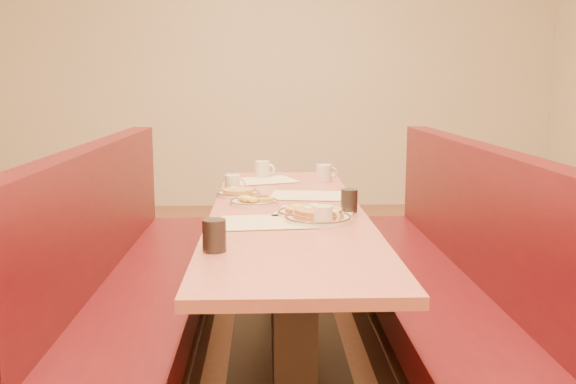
{
  "coord_description": "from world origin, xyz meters",
  "views": [
    {
      "loc": [
        -0.1,
        -2.92,
        1.33
      ],
      "look_at": [
        0.0,
        -0.1,
        0.85
      ],
      "focal_mm": 40.0,
      "sensor_mm": 36.0,
      "label": 1
    }
  ],
  "objects_px": {
    "eggs_plate": "(253,201)",
    "soda_tumbler_near": "(214,236)",
    "coffee_mug_a": "(324,216)",
    "soda_tumbler_mid": "(349,201)",
    "booth_right": "(440,288)",
    "coffee_mug_b": "(233,183)",
    "coffee_mug_d": "(263,169)",
    "pancake_plate": "(318,216)",
    "coffee_mug_c": "(324,173)",
    "diner_table": "(287,287)",
    "booth_left": "(132,291)"
  },
  "relations": [
    {
      "from": "eggs_plate",
      "to": "soda_tumbler_near",
      "type": "distance_m",
      "value": 0.89
    },
    {
      "from": "coffee_mug_a",
      "to": "soda_tumbler_mid",
      "type": "height_order",
      "value": "soda_tumbler_mid"
    },
    {
      "from": "booth_right",
      "to": "coffee_mug_b",
      "type": "xyz_separation_m",
      "value": [
        -1.01,
        0.51,
        0.43
      ]
    },
    {
      "from": "coffee_mug_b",
      "to": "coffee_mug_d",
      "type": "distance_m",
      "value": 0.54
    },
    {
      "from": "pancake_plate",
      "to": "coffee_mug_a",
      "type": "height_order",
      "value": "coffee_mug_a"
    },
    {
      "from": "coffee_mug_b",
      "to": "coffee_mug_c",
      "type": "bearing_deg",
      "value": 44.91
    },
    {
      "from": "coffee_mug_a",
      "to": "coffee_mug_d",
      "type": "height_order",
      "value": "coffee_mug_d"
    },
    {
      "from": "coffee_mug_d",
      "to": "soda_tumbler_near",
      "type": "bearing_deg",
      "value": -71.86
    },
    {
      "from": "coffee_mug_d",
      "to": "soda_tumbler_near",
      "type": "relative_size",
      "value": 1.13
    },
    {
      "from": "pancake_plate",
      "to": "soda_tumbler_mid",
      "type": "height_order",
      "value": "soda_tumbler_mid"
    },
    {
      "from": "pancake_plate",
      "to": "eggs_plate",
      "type": "distance_m",
      "value": 0.49
    },
    {
      "from": "pancake_plate",
      "to": "coffee_mug_c",
      "type": "height_order",
      "value": "coffee_mug_c"
    },
    {
      "from": "diner_table",
      "to": "eggs_plate",
      "type": "bearing_deg",
      "value": 139.3
    },
    {
      "from": "coffee_mug_c",
      "to": "soda_tumbler_mid",
      "type": "bearing_deg",
      "value": -99.91
    },
    {
      "from": "booth_right",
      "to": "coffee_mug_d",
      "type": "distance_m",
      "value": 1.4
    },
    {
      "from": "coffee_mug_c",
      "to": "soda_tumbler_near",
      "type": "xyz_separation_m",
      "value": [
        -0.53,
        -1.6,
        0.01
      ]
    },
    {
      "from": "eggs_plate",
      "to": "coffee_mug_c",
      "type": "bearing_deg",
      "value": 60.27
    },
    {
      "from": "diner_table",
      "to": "coffee_mug_b",
      "type": "relative_size",
      "value": 21.29
    },
    {
      "from": "diner_table",
      "to": "coffee_mug_a",
      "type": "relative_size",
      "value": 22.94
    },
    {
      "from": "diner_table",
      "to": "coffee_mug_b",
      "type": "xyz_separation_m",
      "value": [
        -0.28,
        0.51,
        0.42
      ]
    },
    {
      "from": "coffee_mug_b",
      "to": "soda_tumbler_near",
      "type": "xyz_separation_m",
      "value": [
        -0.0,
        -1.25,
        0.01
      ]
    },
    {
      "from": "eggs_plate",
      "to": "soda_tumbler_mid",
      "type": "bearing_deg",
      "value": -24.91
    },
    {
      "from": "eggs_plate",
      "to": "coffee_mug_d",
      "type": "relative_size",
      "value": 1.85
    },
    {
      "from": "coffee_mug_b",
      "to": "soda_tumbler_mid",
      "type": "bearing_deg",
      "value": -34.45
    },
    {
      "from": "pancake_plate",
      "to": "soda_tumbler_near",
      "type": "bearing_deg",
      "value": -129.96
    },
    {
      "from": "coffee_mug_b",
      "to": "soda_tumbler_near",
      "type": "bearing_deg",
      "value": -78.55
    },
    {
      "from": "coffee_mug_a",
      "to": "coffee_mug_b",
      "type": "relative_size",
      "value": 0.93
    },
    {
      "from": "booth_left",
      "to": "coffee_mug_d",
      "type": "xyz_separation_m",
      "value": [
        0.62,
        1.03,
        0.44
      ]
    },
    {
      "from": "diner_table",
      "to": "coffee_mug_b",
      "type": "distance_m",
      "value": 0.72
    },
    {
      "from": "soda_tumbler_near",
      "to": "diner_table",
      "type": "bearing_deg",
      "value": 69.32
    },
    {
      "from": "eggs_plate",
      "to": "soda_tumbler_mid",
      "type": "distance_m",
      "value": 0.49
    },
    {
      "from": "booth_right",
      "to": "coffee_mug_a",
      "type": "height_order",
      "value": "booth_right"
    },
    {
      "from": "booth_right",
      "to": "coffee_mug_c",
      "type": "xyz_separation_m",
      "value": [
        -0.48,
        0.86,
        0.44
      ]
    },
    {
      "from": "booth_left",
      "to": "eggs_plate",
      "type": "distance_m",
      "value": 0.71
    },
    {
      "from": "booth_right",
      "to": "pancake_plate",
      "type": "relative_size",
      "value": 8.61
    },
    {
      "from": "coffee_mug_b",
      "to": "booth_right",
      "type": "bearing_deg",
      "value": -15.23
    },
    {
      "from": "diner_table",
      "to": "booth_right",
      "type": "xyz_separation_m",
      "value": [
        0.73,
        0.0,
        -0.01
      ]
    },
    {
      "from": "eggs_plate",
      "to": "soda_tumbler_mid",
      "type": "relative_size",
      "value": 2.27
    },
    {
      "from": "diner_table",
      "to": "soda_tumbler_mid",
      "type": "distance_m",
      "value": 0.52
    },
    {
      "from": "soda_tumbler_near",
      "to": "soda_tumbler_mid",
      "type": "bearing_deg",
      "value": 50.32
    },
    {
      "from": "booth_left",
      "to": "booth_right",
      "type": "bearing_deg",
      "value": 0.0
    },
    {
      "from": "soda_tumbler_mid",
      "to": "pancake_plate",
      "type": "bearing_deg",
      "value": -128.99
    },
    {
      "from": "pancake_plate",
      "to": "soda_tumbler_mid",
      "type": "bearing_deg",
      "value": 51.01
    },
    {
      "from": "coffee_mug_d",
      "to": "coffee_mug_a",
      "type": "bearing_deg",
      "value": -56.14
    },
    {
      "from": "diner_table",
      "to": "soda_tumbler_near",
      "type": "bearing_deg",
      "value": -110.68
    },
    {
      "from": "booth_left",
      "to": "pancake_plate",
      "type": "relative_size",
      "value": 8.61
    },
    {
      "from": "coffee_mug_a",
      "to": "coffee_mug_c",
      "type": "relative_size",
      "value": 0.83
    },
    {
      "from": "eggs_plate",
      "to": "coffee_mug_b",
      "type": "xyz_separation_m",
      "value": [
        -0.12,
        0.37,
        0.03
      ]
    },
    {
      "from": "booth_left",
      "to": "pancake_plate",
      "type": "bearing_deg",
      "value": -16.99
    },
    {
      "from": "booth_right",
      "to": "soda_tumbler_mid",
      "type": "height_order",
      "value": "booth_right"
    }
  ]
}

